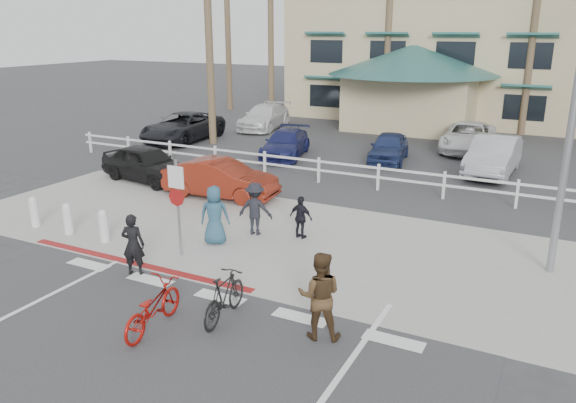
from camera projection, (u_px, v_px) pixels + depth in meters
The scene contains 32 objects.
ground at pixel (205, 309), 12.06m from camera, with size 140.00×140.00×0.00m, color #333335.
bike_path at pixel (142, 356), 10.36m from camera, with size 12.00×16.00×0.01m, color #333335.
sidewalk_plaza at pixel (297, 241), 15.89m from camera, with size 22.00×7.00×0.01m, color gray.
cross_street at pixel (348, 203), 19.29m from camera, with size 40.00×5.00×0.01m, color #333335.
parking_lot at pixel (419, 151), 27.37m from camera, with size 50.00×16.00×0.01m, color #333335.
curb_red at pixel (135, 263), 14.38m from camera, with size 7.00×0.25×0.02m, color maroon.
rail_fence at pixel (381, 178), 20.62m from camera, with size 29.40×0.16×1.00m, color silver, non-canonical shape.
building at pixel (508, 29), 35.87m from camera, with size 28.00×16.00×11.30m, color #C5B386, non-canonical shape.
sign_post at pixel (178, 203), 14.50m from camera, with size 0.50×0.10×2.90m, color gray, non-canonical shape.
bollard_0 at pixel (104, 226), 15.70m from camera, with size 0.26×0.26×0.95m, color silver, non-canonical shape.
bollard_1 at pixel (68, 219), 16.31m from camera, with size 0.26×0.26×0.95m, color silver, non-canonical shape.
bollard_2 at pixel (34, 212), 16.91m from camera, with size 0.26×0.26×0.95m, color silver, non-canonical shape.
palm_0 at pixel (227, 1), 38.86m from camera, with size 4.00×4.00×15.00m, color #234F1E, non-canonical shape.
palm_1 at pixel (271, 15), 36.58m from camera, with size 4.00×4.00×13.00m, color #234F1E, non-canonical shape.
palm_3 at pixel (390, 5), 32.96m from camera, with size 4.00×4.00×14.00m, color #234F1E, non-canonical shape.
palm_5 at pixel (536, 13), 29.64m from camera, with size 4.00×4.00×13.00m, color #234F1E, non-canonical shape.
palm_10 at pixel (208, 22), 27.36m from camera, with size 4.00×4.00×12.00m, color #234F1E, non-canonical shape.
bike_red at pixel (152, 307), 11.13m from camera, with size 0.65×1.87×0.98m, color #980F0A.
rider_red at pixel (133, 244), 13.56m from camera, with size 0.57×0.37×1.55m, color black.
bike_black at pixel (224, 297), 11.52m from camera, with size 0.48×1.69×1.02m, color black.
rider_black at pixel (320, 296), 10.75m from camera, with size 0.86×0.67×1.78m, color #46311C.
pedestrian_a at pixel (255, 209), 16.21m from camera, with size 1.01×0.58×1.56m, color black.
pedestrian_child at pixel (301, 218), 15.94m from camera, with size 0.73×0.31×1.25m, color black.
pedestrian_b at pixel (215, 215), 15.50m from camera, with size 0.81×0.53×1.67m, color #284E64.
car_white_sedan at pixel (221, 179), 19.81m from camera, with size 1.43×4.10×1.35m, color maroon.
car_red_compact at pixel (147, 164), 21.88m from camera, with size 1.66×4.13×1.41m, color black.
lot_car_0 at pixel (183, 127), 29.62m from camera, with size 2.45×5.31×1.48m, color black.
lot_car_1 at pixel (286, 144), 26.03m from camera, with size 1.72×4.23×1.23m, color #181D52.
lot_car_2 at pixel (389, 147), 25.13m from camera, with size 1.51×3.77×1.28m, color navy.
lot_car_3 at pixel (494, 155), 22.91m from camera, with size 1.65×4.72×1.55m, color #999CA5.
lot_car_4 at pixel (264, 117), 33.13m from camera, with size 1.96×4.82×1.40m, color silver.
lot_car_5 at pixel (468, 137), 27.21m from camera, with size 2.27×4.92×1.37m, color silver.
Camera 1 is at (6.51, -8.82, 5.82)m, focal length 35.00 mm.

